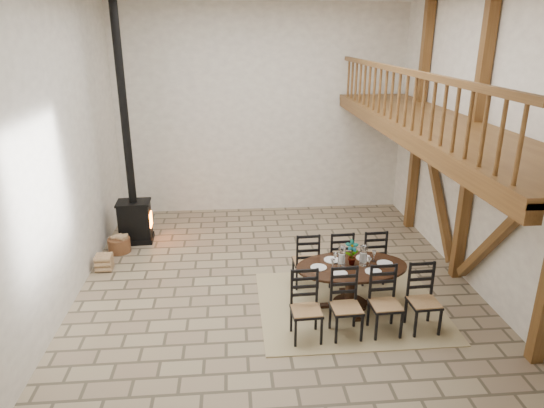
{
  "coord_description": "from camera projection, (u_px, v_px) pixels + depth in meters",
  "views": [
    {
      "loc": [
        -0.76,
        -7.83,
        4.33
      ],
      "look_at": [
        -0.05,
        0.4,
        1.39
      ],
      "focal_mm": 32.0,
      "sensor_mm": 36.0,
      "label": 1
    }
  ],
  "objects": [
    {
      "name": "rug",
      "position": [
        349.0,
        306.0,
        8.1
      ],
      "size": [
        3.0,
        2.5,
        0.02
      ],
      "primitive_type": "cube",
      "color": "tan",
      "rests_on": "ground"
    },
    {
      "name": "dining_table",
      "position": [
        352.0,
        288.0,
        7.9
      ],
      "size": [
        2.26,
        2.11,
        1.18
      ],
      "rotation": [
        0.0,
        0.0,
        0.04
      ],
      "color": "black",
      "rests_on": "ground"
    },
    {
      "name": "wood_stove",
      "position": [
        132.0,
        193.0,
        10.27
      ],
      "size": [
        0.73,
        0.58,
        5.0
      ],
      "rotation": [
        0.0,
        0.0,
        0.04
      ],
      "color": "black",
      "rests_on": "ground"
    },
    {
      "name": "ground",
      "position": [
        276.0,
        283.0,
        8.86
      ],
      "size": [
        8.0,
        8.0,
        0.0
      ],
      "primitive_type": "plane",
      "color": "gray",
      "rests_on": "ground"
    },
    {
      "name": "room_shell",
      "position": [
        349.0,
        117.0,
        7.94
      ],
      "size": [
        7.02,
        8.02,
        5.01
      ],
      "color": "white",
      "rests_on": "ground"
    },
    {
      "name": "log_basket",
      "position": [
        119.0,
        244.0,
        10.07
      ],
      "size": [
        0.46,
        0.46,
        0.38
      ],
      "rotation": [
        0.0,
        0.0,
        0.33
      ],
      "color": "brown",
      "rests_on": "ground"
    },
    {
      "name": "log_stack",
      "position": [
        104.0,
        262.0,
        9.3
      ],
      "size": [
        0.32,
        0.33,
        0.32
      ],
      "rotation": [
        0.0,
        0.0,
        0.03
      ],
      "color": "tan",
      "rests_on": "ground"
    }
  ]
}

